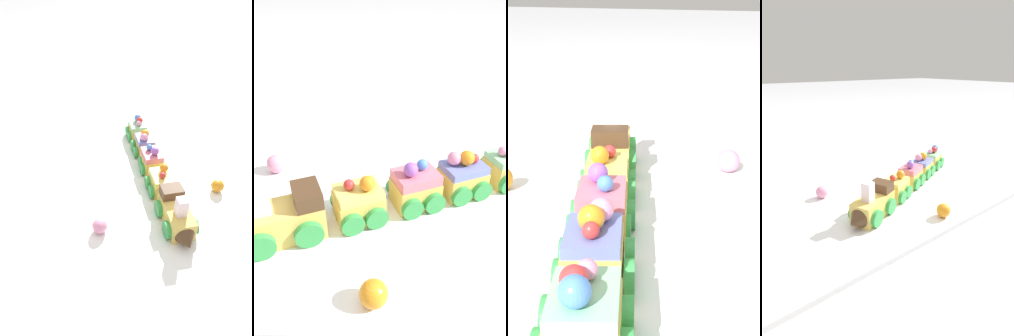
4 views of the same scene
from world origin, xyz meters
TOP-DOWN VIEW (x-y plane):
  - ground_plane at (0.00, 0.00)m, footprint 10.00×10.00m
  - display_board at (0.00, 0.00)m, footprint 0.76×0.45m
  - cake_train_locomotive at (0.12, 0.10)m, footprint 0.14×0.10m
  - cake_car_lemon at (0.02, 0.06)m, footprint 0.08×0.08m
  - cake_car_strawberry at (-0.05, 0.03)m, footprint 0.08×0.08m
  - cake_car_blueberry at (-0.12, -0.00)m, footprint 0.08×0.08m
  - cake_car_mint at (-0.20, -0.03)m, footprint 0.08×0.08m
  - gumball_orange at (0.00, 0.19)m, footprint 0.03×0.03m
  - gumball_pink at (0.17, -0.05)m, footprint 0.03×0.03m

SIDE VIEW (x-z plane):
  - ground_plane at x=0.00m, z-range 0.00..0.00m
  - display_board at x=0.00m, z-range 0.00..0.01m
  - gumball_orange at x=0.00m, z-range 0.01..0.04m
  - gumball_pink at x=0.17m, z-range 0.01..0.04m
  - cake_car_lemon at x=0.02m, z-range 0.00..0.07m
  - cake_car_mint at x=-0.20m, z-range 0.00..0.07m
  - cake_car_strawberry at x=-0.05m, z-range 0.00..0.07m
  - cake_car_blueberry at x=-0.12m, z-range 0.00..0.07m
  - cake_train_locomotive at x=0.12m, z-range 0.00..0.08m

